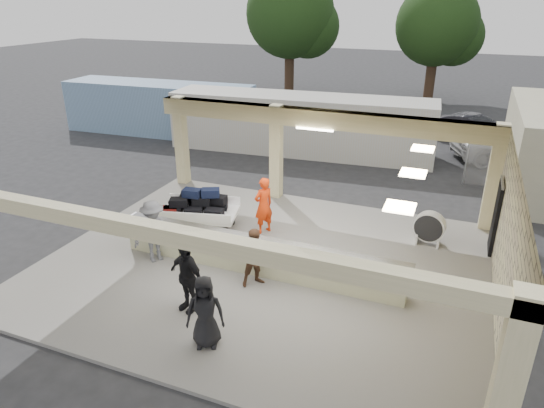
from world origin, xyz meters
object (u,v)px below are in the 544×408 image
at_px(baggage_handler, 264,205).
at_px(container_blue, 159,108).
at_px(car_white_a, 516,144).
at_px(car_dark, 474,130).
at_px(baggage_counter, 257,256).
at_px(passenger_a, 256,258).
at_px(container_white, 300,124).
at_px(passenger_b, 187,277).
at_px(passenger_d, 205,312).
at_px(passenger_c, 154,231).
at_px(luggage_cart, 197,208).
at_px(drum_fan, 429,227).

distance_m(baggage_handler, container_blue, 13.85).
xyz_separation_m(car_white_a, car_dark, (-1.80, 2.29, -0.06)).
height_order(baggage_counter, car_dark, car_dark).
bearing_deg(baggage_handler, passenger_a, 51.47).
bearing_deg(car_white_a, baggage_counter, 129.21).
height_order(baggage_handler, container_white, container_white).
xyz_separation_m(passenger_a, car_dark, (5.00, 16.48, -0.18)).
relative_size(passenger_b, passenger_d, 1.08).
xyz_separation_m(baggage_handler, passenger_c, (-2.16, -2.79, -0.01)).
bearing_deg(luggage_cart, baggage_handler, 3.44).
xyz_separation_m(luggage_cart, passenger_b, (1.95, -3.85, 0.15)).
bearing_deg(passenger_b, baggage_handler, 106.11).
xyz_separation_m(passenger_a, passenger_c, (-3.16, 0.09, 0.12)).
relative_size(baggage_handler, car_white_a, 0.34).
bearing_deg(luggage_cart, passenger_c, -107.38).
xyz_separation_m(passenger_d, container_white, (-2.80, 14.40, 0.43)).
xyz_separation_m(passenger_b, car_white_a, (7.88, 15.79, -0.22)).
xyz_separation_m(baggage_handler, car_white_a, (7.80, 11.30, -0.24)).
relative_size(luggage_cart, container_white, 0.21).
height_order(drum_fan, passenger_b, passenger_b).
xyz_separation_m(drum_fan, baggage_handler, (-4.94, -1.12, 0.36)).
height_order(baggage_counter, car_white_a, car_white_a).
height_order(baggage_handler, passenger_a, baggage_handler).
bearing_deg(passenger_d, container_blue, 103.39).
xyz_separation_m(car_dark, container_blue, (-16.17, -4.18, 0.64)).
xyz_separation_m(drum_fan, passenger_d, (-3.99, -6.58, 0.27)).
relative_size(drum_fan, car_dark, 0.24).
bearing_deg(container_blue, passenger_d, -56.27).
bearing_deg(container_blue, passenger_c, -59.79).
bearing_deg(car_white_a, passenger_c, 121.34).
height_order(passenger_d, car_white_a, passenger_d).
relative_size(luggage_cart, car_white_a, 0.49).
bearing_deg(car_dark, passenger_d, -169.44).
height_order(baggage_handler, container_blue, container_blue).
relative_size(drum_fan, passenger_a, 0.66).
relative_size(baggage_counter, passenger_d, 4.91).
height_order(passenger_a, passenger_c, passenger_c).
relative_size(passenger_d, car_white_a, 0.31).
xyz_separation_m(baggage_handler, container_white, (-1.85, 8.95, 0.34)).
xyz_separation_m(baggage_handler, car_dark, (6.01, 13.59, -0.30)).
xyz_separation_m(luggage_cart, baggage_handler, (2.03, 0.64, 0.17)).
bearing_deg(baggage_counter, luggage_cart, 149.40).
xyz_separation_m(drum_fan, car_white_a, (2.86, 10.18, 0.12)).
bearing_deg(baggage_counter, container_white, 103.08).
distance_m(passenger_d, car_white_a, 18.11).
relative_size(car_white_a, container_blue, 0.52).
bearing_deg(container_white, passenger_d, -83.25).
bearing_deg(passenger_b, passenger_a, 73.11).
height_order(baggage_handler, passenger_b, baggage_handler).
bearing_deg(container_white, passenger_b, -86.74).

